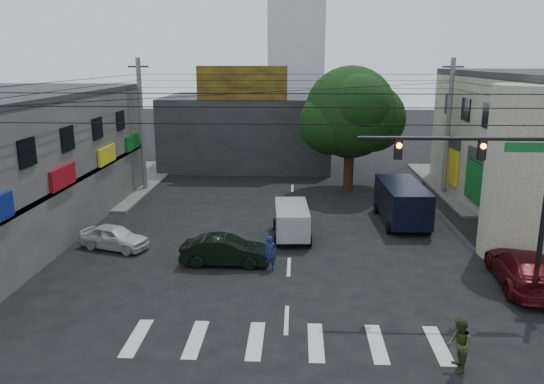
# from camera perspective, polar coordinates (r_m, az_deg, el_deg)

# --- Properties ---
(ground) EXTENTS (160.00, 160.00, 0.00)m
(ground) POSITION_cam_1_polar(r_m,az_deg,el_deg) (22.25, 1.74, -10.01)
(ground) COLOR black
(ground) RESTS_ON ground
(sidewalk_far_left) EXTENTS (16.00, 16.00, 0.15)m
(sidewalk_far_left) POSITION_cam_1_polar(r_m,az_deg,el_deg) (43.40, -22.28, 1.05)
(sidewalk_far_left) COLOR #514F4C
(sidewalk_far_left) RESTS_ON ground
(sidewalk_far_right) EXTENTS (16.00, 16.00, 0.15)m
(sidewalk_far_right) POSITION_cam_1_polar(r_m,az_deg,el_deg) (43.15, 26.88, 0.50)
(sidewalk_far_right) COLOR #514F4C
(sidewalk_far_right) RESTS_ON ground
(corner_column) EXTENTS (4.00, 4.00, 8.00)m
(corner_column) POSITION_cam_1_polar(r_m,az_deg,el_deg) (27.04, 25.99, 1.82)
(corner_column) COLOR gray
(corner_column) RESTS_ON ground
(building_far) EXTENTS (14.00, 10.00, 6.00)m
(building_far) POSITION_cam_1_polar(r_m,az_deg,el_deg) (46.91, -2.57, 6.63)
(building_far) COLOR #232326
(building_far) RESTS_ON ground
(billboard) EXTENTS (7.00, 0.30, 2.60)m
(billboard) POSITION_cam_1_polar(r_m,az_deg,el_deg) (41.67, -3.26, 11.62)
(billboard) COLOR olive
(billboard) RESTS_ON building_far
(street_tree) EXTENTS (6.40, 6.40, 8.70)m
(street_tree) POSITION_cam_1_polar(r_m,az_deg,el_deg) (37.66, 8.45, 8.44)
(street_tree) COLOR black
(street_tree) RESTS_ON ground
(traffic_gantry) EXTENTS (7.10, 0.35, 7.20)m
(traffic_gantry) POSITION_cam_1_polar(r_m,az_deg,el_deg) (21.15, 23.50, 1.31)
(traffic_gantry) COLOR black
(traffic_gantry) RESTS_ON ground
(utility_pole_far_left) EXTENTS (0.32, 0.32, 9.20)m
(utility_pole_far_left) POSITION_cam_1_polar(r_m,az_deg,el_deg) (38.15, -13.84, 6.94)
(utility_pole_far_left) COLOR #59595B
(utility_pole_far_left) RESTS_ON ground
(utility_pole_far_right) EXTENTS (0.32, 0.32, 9.20)m
(utility_pole_far_right) POSITION_cam_1_polar(r_m,az_deg,el_deg) (37.98, 18.42, 6.60)
(utility_pole_far_right) COLOR #59595B
(utility_pole_far_right) RESTS_ON ground
(dark_sedan) EXTENTS (1.51, 4.06, 1.33)m
(dark_sedan) POSITION_cam_1_polar(r_m,az_deg,el_deg) (24.24, -5.02, -6.29)
(dark_sedan) COLOR black
(dark_sedan) RESTS_ON ground
(white_compact) EXTENTS (3.54, 4.37, 1.20)m
(white_compact) POSITION_cam_1_polar(r_m,az_deg,el_deg) (27.25, -16.60, -4.66)
(white_compact) COLOR beige
(white_compact) RESTS_ON ground
(maroon_sedan) EXTENTS (3.27, 5.76, 1.54)m
(maroon_sedan) POSITION_cam_1_polar(r_m,az_deg,el_deg) (24.18, 25.49, -7.46)
(maroon_sedan) COLOR #42090D
(maroon_sedan) RESTS_ON ground
(silver_minivan) EXTENTS (4.16, 2.12, 1.71)m
(silver_minivan) POSITION_cam_1_polar(r_m,az_deg,el_deg) (27.60, 2.12, -3.27)
(silver_minivan) COLOR #AAADB2
(silver_minivan) RESTS_ON ground
(navy_van) EXTENTS (5.79, 2.50, 2.27)m
(navy_van) POSITION_cam_1_polar(r_m,az_deg,el_deg) (30.92, 13.78, -1.22)
(navy_van) COLOR black
(navy_van) RESTS_ON ground
(traffic_officer) EXTENTS (0.81, 0.74, 1.57)m
(traffic_officer) POSITION_cam_1_polar(r_m,az_deg,el_deg) (23.48, -0.17, -6.61)
(traffic_officer) COLOR #161F4D
(traffic_officer) RESTS_ON ground
(pedestrian_olive) EXTENTS (0.89, 0.73, 1.70)m
(pedestrian_olive) POSITION_cam_1_polar(r_m,az_deg,el_deg) (17.27, 19.47, -15.26)
(pedestrian_olive) COLOR #303A1B
(pedestrian_olive) RESTS_ON ground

